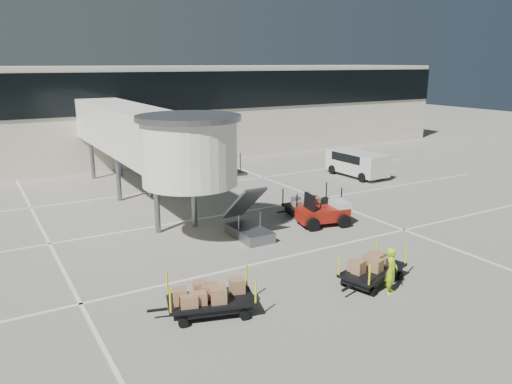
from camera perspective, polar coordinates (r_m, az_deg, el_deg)
ground at (r=21.41m, az=9.29°, el=-8.46°), size 140.00×140.00×0.00m
lane_markings at (r=28.46m, az=-3.76°, el=-2.41°), size 40.00×30.00×0.02m
terminal at (r=46.87m, az=-15.01°, el=8.95°), size 64.00×12.11×15.20m
jet_bridge at (r=28.98m, az=-12.42°, el=6.26°), size 5.70×20.40×6.03m
baggage_tug at (r=26.41m, az=7.77°, el=-2.44°), size 2.90×2.17×1.76m
suitcase_cart at (r=28.24m, az=6.34°, el=-1.52°), size 3.88×1.64×1.51m
box_cart_near at (r=20.16m, az=13.30°, el=-8.37°), size 3.59×2.18×1.38m
box_cart_far at (r=17.28m, az=-5.29°, el=-12.12°), size 3.65×2.21×1.40m
ground_worker at (r=19.24m, az=15.21°, el=-8.66°), size 0.77×0.71×1.78m
minivan at (r=38.17m, az=11.32°, el=3.43°), size 2.31×4.97×1.85m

